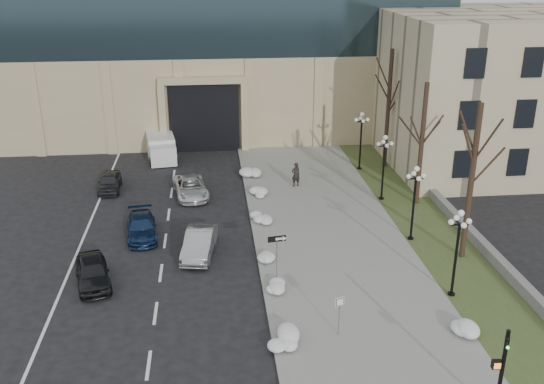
{
  "coord_description": "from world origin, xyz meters",
  "views": [
    {
      "loc": [
        -3.54,
        -19.54,
        16.13
      ],
      "look_at": [
        -0.14,
        12.51,
        3.5
      ],
      "focal_mm": 40.0,
      "sensor_mm": 36.0,
      "label": 1
    }
  ],
  "objects_px": {
    "car_c": "(142,227)",
    "keep_sign": "(339,308)",
    "car_e": "(110,182)",
    "lamppost_b": "(415,193)",
    "car_b": "(200,243)",
    "box_truck": "(161,146)",
    "lamppost_d": "(361,133)",
    "lamppost_c": "(384,159)",
    "traffic_signal": "(500,376)",
    "pedestrian": "(296,174)",
    "car_d": "(191,187)",
    "lamppost_a": "(458,242)",
    "one_way_sign": "(280,244)",
    "car_a": "(92,272)"
  },
  "relations": [
    {
      "from": "car_e",
      "to": "traffic_signal",
      "type": "relative_size",
      "value": 0.98
    },
    {
      "from": "pedestrian",
      "to": "lamppost_c",
      "type": "bearing_deg",
      "value": 135.34
    },
    {
      "from": "one_way_sign",
      "to": "lamppost_c",
      "type": "distance_m",
      "value": 13.62
    },
    {
      "from": "car_b",
      "to": "keep_sign",
      "type": "height_order",
      "value": "keep_sign"
    },
    {
      "from": "pedestrian",
      "to": "car_b",
      "type": "bearing_deg",
      "value": 39.5
    },
    {
      "from": "one_way_sign",
      "to": "lamppost_a",
      "type": "height_order",
      "value": "lamppost_a"
    },
    {
      "from": "lamppost_a",
      "to": "lamppost_c",
      "type": "relative_size",
      "value": 1.0
    },
    {
      "from": "lamppost_b",
      "to": "keep_sign",
      "type": "bearing_deg",
      "value": -124.52
    },
    {
      "from": "box_truck",
      "to": "traffic_signal",
      "type": "bearing_deg",
      "value": -74.72
    },
    {
      "from": "lamppost_b",
      "to": "car_b",
      "type": "bearing_deg",
      "value": -177.75
    },
    {
      "from": "pedestrian",
      "to": "lamppost_d",
      "type": "bearing_deg",
      "value": -164.92
    },
    {
      "from": "car_c",
      "to": "keep_sign",
      "type": "distance_m",
      "value": 15.23
    },
    {
      "from": "car_c",
      "to": "keep_sign",
      "type": "height_order",
      "value": "keep_sign"
    },
    {
      "from": "car_d",
      "to": "traffic_signal",
      "type": "xyz_separation_m",
      "value": [
        11.67,
        -23.72,
        1.26
      ]
    },
    {
      "from": "pedestrian",
      "to": "box_truck",
      "type": "relative_size",
      "value": 0.28
    },
    {
      "from": "car_e",
      "to": "traffic_signal",
      "type": "bearing_deg",
      "value": -57.34
    },
    {
      "from": "lamppost_b",
      "to": "lamppost_d",
      "type": "height_order",
      "value": "same"
    },
    {
      "from": "keep_sign",
      "to": "car_b",
      "type": "bearing_deg",
      "value": 107.47
    },
    {
      "from": "car_e",
      "to": "lamppost_b",
      "type": "distance_m",
      "value": 22.13
    },
    {
      "from": "lamppost_b",
      "to": "lamppost_d",
      "type": "relative_size",
      "value": 1.0
    },
    {
      "from": "keep_sign",
      "to": "lamppost_b",
      "type": "relative_size",
      "value": 0.43
    },
    {
      "from": "car_d",
      "to": "lamppost_c",
      "type": "bearing_deg",
      "value": -18.17
    },
    {
      "from": "pedestrian",
      "to": "keep_sign",
      "type": "relative_size",
      "value": 0.89
    },
    {
      "from": "car_d",
      "to": "car_e",
      "type": "distance_m",
      "value": 6.21
    },
    {
      "from": "box_truck",
      "to": "lamppost_c",
      "type": "height_order",
      "value": "lamppost_c"
    },
    {
      "from": "traffic_signal",
      "to": "lamppost_a",
      "type": "xyz_separation_m",
      "value": [
        1.7,
        8.5,
        1.16
      ]
    },
    {
      "from": "car_c",
      "to": "car_e",
      "type": "relative_size",
      "value": 1.14
    },
    {
      "from": "keep_sign",
      "to": "traffic_signal",
      "type": "xyz_separation_m",
      "value": [
        4.72,
        -5.68,
        0.41
      ]
    },
    {
      "from": "keep_sign",
      "to": "lamppost_d",
      "type": "height_order",
      "value": "lamppost_d"
    },
    {
      "from": "box_truck",
      "to": "one_way_sign",
      "type": "bearing_deg",
      "value": -79.32
    },
    {
      "from": "pedestrian",
      "to": "car_d",
      "type": "bearing_deg",
      "value": -9.01
    },
    {
      "from": "lamppost_c",
      "to": "pedestrian",
      "type": "bearing_deg",
      "value": 151.08
    },
    {
      "from": "car_a",
      "to": "box_truck",
      "type": "bearing_deg",
      "value": 70.04
    },
    {
      "from": "car_e",
      "to": "lamppost_d",
      "type": "relative_size",
      "value": 0.79
    },
    {
      "from": "car_d",
      "to": "car_b",
      "type": "bearing_deg",
      "value": -94.52
    },
    {
      "from": "car_b",
      "to": "car_c",
      "type": "relative_size",
      "value": 1.03
    },
    {
      "from": "car_d",
      "to": "lamppost_a",
      "type": "height_order",
      "value": "lamppost_a"
    },
    {
      "from": "car_a",
      "to": "car_b",
      "type": "xyz_separation_m",
      "value": [
        5.56,
        2.8,
        0.03
      ]
    },
    {
      "from": "car_b",
      "to": "car_e",
      "type": "height_order",
      "value": "car_b"
    },
    {
      "from": "car_e",
      "to": "box_truck",
      "type": "relative_size",
      "value": 0.58
    },
    {
      "from": "car_b",
      "to": "box_truck",
      "type": "height_order",
      "value": "box_truck"
    },
    {
      "from": "car_d",
      "to": "traffic_signal",
      "type": "height_order",
      "value": "traffic_signal"
    },
    {
      "from": "keep_sign",
      "to": "lamppost_c",
      "type": "bearing_deg",
      "value": 50.03
    },
    {
      "from": "car_c",
      "to": "one_way_sign",
      "type": "xyz_separation_m",
      "value": [
        7.76,
        -6.43,
        1.6
      ]
    },
    {
      "from": "car_c",
      "to": "box_truck",
      "type": "distance_m",
      "value": 15.86
    },
    {
      "from": "car_d",
      "to": "car_c",
      "type": "bearing_deg",
      "value": -122.76
    },
    {
      "from": "lamppost_c",
      "to": "car_b",
      "type": "bearing_deg",
      "value": -151.11
    },
    {
      "from": "keep_sign",
      "to": "traffic_signal",
      "type": "relative_size",
      "value": 0.53
    },
    {
      "from": "car_b",
      "to": "pedestrian",
      "type": "distance_m",
      "value": 12.33
    },
    {
      "from": "car_a",
      "to": "pedestrian",
      "type": "bearing_deg",
      "value": 31.59
    }
  ]
}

